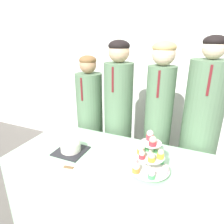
{
  "coord_description": "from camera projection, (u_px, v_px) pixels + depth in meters",
  "views": [
    {
      "loc": [
        0.49,
        -0.81,
        1.61
      ],
      "look_at": [
        -0.03,
        0.38,
        1.12
      ],
      "focal_mm": 32.0,
      "sensor_mm": 36.0,
      "label": 1
    }
  ],
  "objects": [
    {
      "name": "student_2",
      "position": [
        157.0,
        131.0,
        1.86
      ],
      "size": [
        0.24,
        0.25,
        1.58
      ],
      "color": "#567556",
      "rests_on": "ground_plane"
    },
    {
      "name": "wall_back",
      "position": [
        158.0,
        60.0,
        2.44
      ],
      "size": [
        9.0,
        0.06,
        2.7
      ],
      "color": "silver",
      "rests_on": "ground_plane"
    },
    {
      "name": "cake_knife",
      "position": [
        75.0,
        168.0,
        1.35
      ],
      "size": [
        0.24,
        0.06,
        0.01
      ],
      "rotation": [
        0.0,
        0.0,
        0.17
      ],
      "color": "silver",
      "rests_on": "table"
    },
    {
      "name": "student_3",
      "position": [
        198.0,
        141.0,
        1.73
      ],
      "size": [
        0.31,
        0.31,
        1.62
      ],
      "color": "#567556",
      "rests_on": "ground_plane"
    },
    {
      "name": "table",
      "position": [
        114.0,
        199.0,
        1.6
      ],
      "size": [
        1.55,
        0.69,
        0.77
      ],
      "color": "#A8DBB2",
      "rests_on": "ground_plane"
    },
    {
      "name": "cupcake_stand",
      "position": [
        149.0,
        157.0,
        1.26
      ],
      "size": [
        0.26,
        0.26,
        0.3
      ],
      "color": "silver",
      "rests_on": "table"
    },
    {
      "name": "student_0",
      "position": [
        91.0,
        128.0,
        2.16
      ],
      "size": [
        0.27,
        0.27,
        1.45
      ],
      "color": "#567556",
      "rests_on": "ground_plane"
    },
    {
      "name": "student_1",
      "position": [
        118.0,
        126.0,
        2.01
      ],
      "size": [
        0.27,
        0.28,
        1.59
      ],
      "color": "#567556",
      "rests_on": "ground_plane"
    },
    {
      "name": "round_cake",
      "position": [
        71.0,
        146.0,
        1.53
      ],
      "size": [
        0.23,
        0.23,
        0.11
      ],
      "color": "#232328",
      "rests_on": "table"
    }
  ]
}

